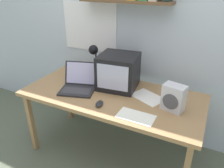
# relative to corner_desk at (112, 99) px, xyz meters

# --- Properties ---
(ground_plane) EXTENTS (12.00, 12.00, 0.00)m
(ground_plane) POSITION_rel_corner_desk_xyz_m (0.00, 0.00, -0.65)
(ground_plane) COLOR #5C6551
(back_wall) EXTENTS (5.60, 0.24, 2.60)m
(back_wall) POSITION_rel_corner_desk_xyz_m (-0.00, 0.53, 0.66)
(back_wall) COLOR silver
(back_wall) RESTS_ON ground_plane
(corner_desk) EXTENTS (1.66, 0.77, 0.71)m
(corner_desk) POSITION_rel_corner_desk_xyz_m (0.00, 0.00, 0.00)
(corner_desk) COLOR #A17A4D
(corner_desk) RESTS_ON ground_plane
(crt_monitor) EXTENTS (0.39, 0.39, 0.33)m
(crt_monitor) POSITION_rel_corner_desk_xyz_m (-0.01, 0.16, 0.22)
(crt_monitor) COLOR black
(crt_monitor) RESTS_ON corner_desk
(laptop) EXTENTS (0.39, 0.38, 0.24)m
(laptop) POSITION_rel_corner_desk_xyz_m (-0.34, -0.05, 0.12)
(laptop) COLOR #232326
(laptop) RESTS_ON corner_desk
(desk_lamp) EXTENTS (0.11, 0.16, 0.37)m
(desk_lamp) POSITION_rel_corner_desk_xyz_m (-0.32, 0.23, 0.32)
(desk_lamp) COLOR black
(desk_lamp) RESTS_ON corner_desk
(juice_glass) EXTENTS (0.06, 0.06, 0.11)m
(juice_glass) POSITION_rel_corner_desk_xyz_m (-0.50, 0.14, 0.11)
(juice_glass) COLOR white
(juice_glass) RESTS_ON corner_desk
(space_heater) EXTENTS (0.19, 0.15, 0.22)m
(space_heater) POSITION_rel_corner_desk_xyz_m (0.56, -0.02, 0.17)
(space_heater) COLOR silver
(space_heater) RESTS_ON corner_desk
(computer_mouse) EXTENTS (0.08, 0.12, 0.03)m
(computer_mouse) POSITION_rel_corner_desk_xyz_m (-0.01, -0.23, 0.07)
(computer_mouse) COLOR #232326
(computer_mouse) RESTS_ON corner_desk
(printed_handout) EXTENTS (0.29, 0.17, 0.00)m
(printed_handout) POSITION_rel_corner_desk_xyz_m (0.33, -0.25, 0.06)
(printed_handout) COLOR white
(printed_handout) RESTS_ON corner_desk
(loose_paper_near_laptop) EXTENTS (0.34, 0.30, 0.00)m
(loose_paper_near_laptop) POSITION_rel_corner_desk_xyz_m (0.32, 0.08, 0.06)
(loose_paper_near_laptop) COLOR white
(loose_paper_near_laptop) RESTS_ON corner_desk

